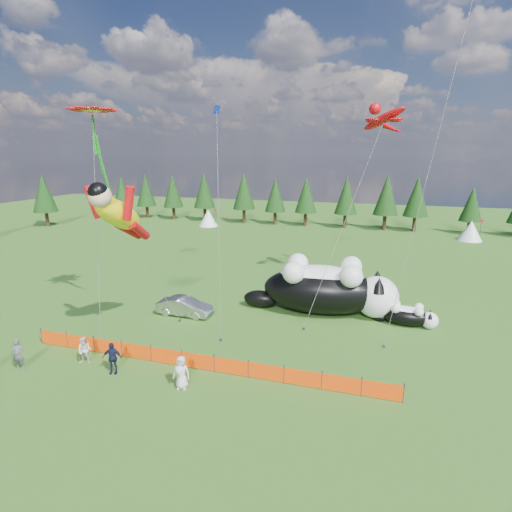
{
  "coord_description": "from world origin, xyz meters",
  "views": [
    {
      "loc": [
        9.07,
        -21.58,
        11.92
      ],
      "look_at": [
        1.32,
        4.0,
        5.05
      ],
      "focal_mm": 28.0,
      "sensor_mm": 36.0,
      "label": 1
    }
  ],
  "objects": [
    {
      "name": "ground",
      "position": [
        0.0,
        0.0,
        0.0
      ],
      "size": [
        160.0,
        160.0,
        0.0
      ],
      "primitive_type": "plane",
      "color": "#103A0A",
      "rests_on": "ground"
    },
    {
      "name": "safety_fence",
      "position": [
        0.0,
        -3.0,
        0.5
      ],
      "size": [
        22.06,
        0.06,
        1.1
      ],
      "color": "#262626",
      "rests_on": "ground"
    },
    {
      "name": "tree_line",
      "position": [
        0.0,
        45.0,
        4.0
      ],
      "size": [
        90.0,
        4.0,
        8.0
      ],
      "primitive_type": null,
      "color": "black",
      "rests_on": "ground"
    },
    {
      "name": "festival_tents",
      "position": [
        11.0,
        40.0,
        1.4
      ],
      "size": [
        50.0,
        3.2,
        2.8
      ],
      "primitive_type": null,
      "color": "white",
      "rests_on": "ground"
    },
    {
      "name": "cat_large",
      "position": [
        5.97,
        7.52,
        2.03
      ],
      "size": [
        11.84,
        4.72,
        4.27
      ],
      "rotation": [
        0.0,
        0.0,
        0.07
      ],
      "color": "black",
      "rests_on": "ground"
    },
    {
      "name": "cat_small",
      "position": [
        11.84,
        6.88,
        0.77
      ],
      "size": [
        4.46,
        1.85,
        1.61
      ],
      "rotation": [
        0.0,
        0.0,
        -0.09
      ],
      "color": "black",
      "rests_on": "ground"
    },
    {
      "name": "car",
      "position": [
        -4.3,
        3.92,
        0.69
      ],
      "size": [
        4.22,
        1.49,
        1.39
      ],
      "primitive_type": "imported",
      "rotation": [
        0.0,
        0.0,
        1.57
      ],
      "color": "#AEAEB2",
      "rests_on": "ground"
    },
    {
      "name": "spectator_a",
      "position": [
        -9.73,
        -5.93,
        0.93
      ],
      "size": [
        0.78,
        0.64,
        1.85
      ],
      "primitive_type": "imported",
      "rotation": [
        0.0,
        0.0,
        0.33
      ],
      "color": "#4F4F53",
      "rests_on": "ground"
    },
    {
      "name": "spectator_b",
      "position": [
        -6.61,
        -4.28,
        0.81
      ],
      "size": [
        0.88,
        0.63,
        1.63
      ],
      "primitive_type": "imported",
      "rotation": [
        0.0,
        0.0,
        0.23
      ],
      "color": "silver",
      "rests_on": "ground"
    },
    {
      "name": "spectator_c",
      "position": [
        -4.4,
        -4.72,
        0.92
      ],
      "size": [
        1.19,
        0.84,
        1.83
      ],
      "primitive_type": "imported",
      "rotation": [
        0.0,
        0.0,
        0.29
      ],
      "color": "#141837",
      "rests_on": "ground"
    },
    {
      "name": "spectator_e",
      "position": [
        -0.02,
        -4.96,
        0.91
      ],
      "size": [
        0.97,
        0.72,
        1.82
      ],
      "primitive_type": "imported",
      "rotation": [
        0.0,
        0.0,
        0.17
      ],
      "color": "silver",
      "rests_on": "ground"
    },
    {
      "name": "superhero_kite",
      "position": [
        -5.65,
        -1.3,
        8.41
      ],
      "size": [
        4.84,
        6.74,
        11.19
      ],
      "color": "yellow",
      "rests_on": "ground"
    },
    {
      "name": "gecko_kite",
      "position": [
        9.12,
        14.15,
        14.67
      ],
      "size": [
        7.68,
        13.38,
        18.25
      ],
      "color": "red",
      "rests_on": "ground"
    },
    {
      "name": "flower_kite",
      "position": [
        -8.87,
        1.31,
        14.49
      ],
      "size": [
        4.25,
        6.17,
        15.26
      ],
      "color": "red",
      "rests_on": "ground"
    },
    {
      "name": "diamond_kite_a",
      "position": [
        -2.71,
        7.32,
        14.12
      ],
      "size": [
        3.16,
        7.64,
        16.8
      ],
      "color": "#0B2BA8",
      "rests_on": "ground"
    },
    {
      "name": "diamond_kite_b",
      "position": [
        13.77,
        8.52,
        20.86
      ],
      "size": [
        4.46,
        6.34,
        23.21
      ],
      "color": "#0DA493",
      "rests_on": "ground"
    }
  ]
}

